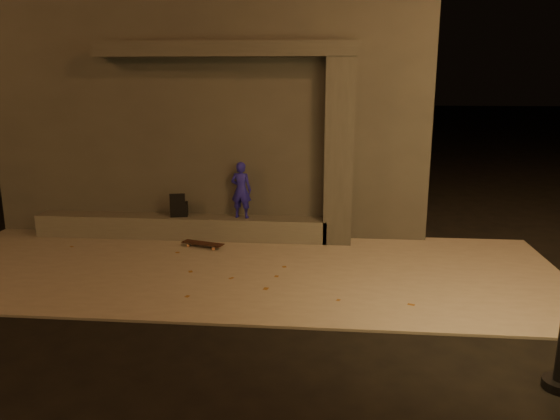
# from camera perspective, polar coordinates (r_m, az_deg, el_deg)

# --- Properties ---
(ground) EXTENTS (120.00, 120.00, 0.00)m
(ground) POSITION_cam_1_polar(r_m,az_deg,el_deg) (7.75, -6.83, -11.30)
(ground) COLOR black
(ground) RESTS_ON ground
(sidewalk) EXTENTS (11.00, 4.40, 0.04)m
(sidewalk) POSITION_cam_1_polar(r_m,az_deg,el_deg) (9.56, -4.32, -6.17)
(sidewalk) COLOR slate
(sidewalk) RESTS_ON ground
(building) EXTENTS (9.00, 5.10, 5.22)m
(building) POSITION_cam_1_polar(r_m,az_deg,el_deg) (13.61, -5.54, 10.88)
(building) COLOR #3A3734
(building) RESTS_ON ground
(ledge) EXTENTS (6.00, 0.55, 0.45)m
(ledge) POSITION_cam_1_polar(r_m,az_deg,el_deg) (11.44, -10.30, -1.72)
(ledge) COLOR #524F4A
(ledge) RESTS_ON sidewalk
(column) EXTENTS (0.55, 0.55, 3.60)m
(column) POSITION_cam_1_polar(r_m,az_deg,el_deg) (10.70, 6.15, 5.98)
(column) COLOR #3A3734
(column) RESTS_ON sidewalk
(canopy) EXTENTS (5.00, 0.70, 0.28)m
(canopy) POSITION_cam_1_polar(r_m,az_deg,el_deg) (10.86, -5.75, 16.36)
(canopy) COLOR #3A3734
(canopy) RESTS_ON column
(skateboarder) EXTENTS (0.45, 0.33, 1.15)m
(skateboarder) POSITION_cam_1_polar(r_m,az_deg,el_deg) (10.98, -4.08, 2.10)
(skateboarder) COLOR #1B1797
(skateboarder) RESTS_ON ledge
(backpack) EXTENTS (0.38, 0.28, 0.49)m
(backpack) POSITION_cam_1_polar(r_m,az_deg,el_deg) (11.35, -10.50, 0.20)
(backpack) COLOR black
(backpack) RESTS_ON ledge
(skateboard) EXTENTS (0.86, 0.44, 0.09)m
(skateboard) POSITION_cam_1_polar(r_m,az_deg,el_deg) (10.72, -8.08, -3.50)
(skateboard) COLOR black
(skateboard) RESTS_ON sidewalk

